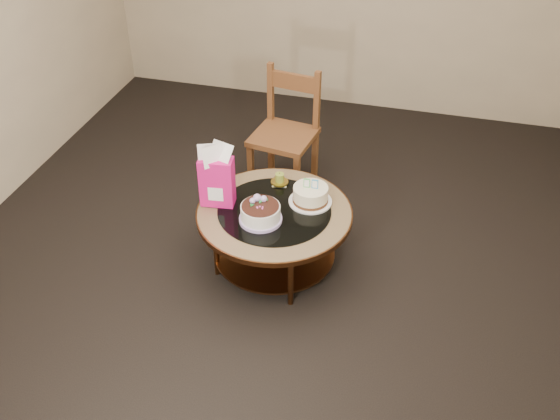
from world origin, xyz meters
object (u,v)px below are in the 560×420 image
(coffee_table, at_px, (274,220))
(decorated_cake, at_px, (260,214))
(cream_cake, at_px, (310,195))
(dining_chair, at_px, (286,133))
(gift_bag, at_px, (217,175))

(coffee_table, relative_size, decorated_cake, 3.71)
(cream_cake, xyz_separation_m, dining_chair, (-0.37, 0.78, -0.02))
(decorated_cake, relative_size, gift_bag, 0.63)
(gift_bag, bearing_deg, coffee_table, -4.47)
(decorated_cake, xyz_separation_m, dining_chair, (-0.11, 1.05, -0.02))
(gift_bag, xyz_separation_m, dining_chair, (0.21, 0.94, -0.18))
(cream_cake, xyz_separation_m, gift_bag, (-0.58, -0.16, 0.16))
(coffee_table, relative_size, gift_bag, 2.35)
(dining_chair, bearing_deg, coffee_table, -71.26)
(decorated_cake, bearing_deg, cream_cake, 46.02)
(decorated_cake, bearing_deg, coffee_table, 65.69)
(decorated_cake, xyz_separation_m, gift_bag, (-0.32, 0.11, 0.16))
(coffee_table, height_order, decorated_cake, decorated_cake)
(gift_bag, height_order, dining_chair, dining_chair)
(decorated_cake, height_order, gift_bag, gift_bag)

